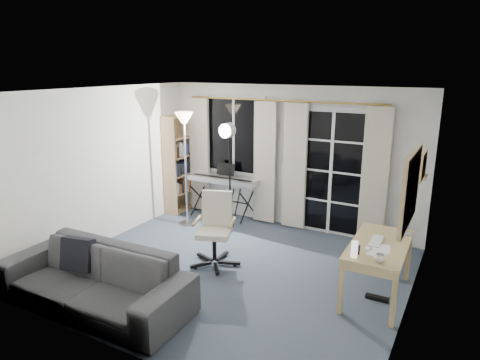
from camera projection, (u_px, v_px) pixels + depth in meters
name	position (u px, v px, depth m)	size (l,w,h in m)	color
floor	(230.00, 270.00, 5.85)	(4.50, 4.00, 0.02)	#36404E
window	(235.00, 135.00, 7.62)	(1.20, 0.08, 1.40)	white
french_door	(332.00, 173.00, 6.89)	(1.32, 0.09, 2.11)	white
curtains	(279.00, 164.00, 7.21)	(3.60, 0.07, 2.13)	gold
bookshelf	(181.00, 165.00, 8.12)	(0.30, 0.85, 1.83)	tan
torchiere_lamp	(185.00, 135.00, 7.11)	(0.38, 0.38, 1.96)	#B2B2B7
keyboard_piano	(223.00, 181.00, 7.63)	(1.31, 0.65, 0.95)	black
studio_light	(228.00, 143.00, 6.92)	(0.36, 0.37, 1.85)	black
office_chair	(216.00, 222.00, 5.95)	(0.71, 0.68, 1.02)	black
desk	(379.00, 250.00, 5.05)	(0.66, 1.28, 0.68)	tan
monitor	(405.00, 214.00, 5.25)	(0.16, 0.49, 0.42)	silver
desk_clutter	(370.00, 261.00, 4.90)	(0.39, 0.77, 0.86)	white
mug	(380.00, 257.00, 4.54)	(0.11, 0.09, 0.11)	silver
wall_mirror	(410.00, 189.00, 4.11)	(0.04, 0.94, 0.74)	tan
framed_print	(423.00, 166.00, 4.85)	(0.03, 0.42, 0.32)	tan
wall_shelf	(420.00, 172.00, 5.35)	(0.16, 0.30, 0.18)	tan
sofa	(92.00, 270.00, 4.85)	(2.35, 0.76, 0.91)	#2B2B2D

